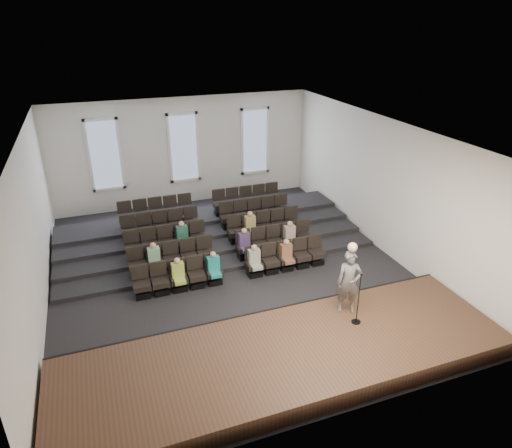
% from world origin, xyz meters
% --- Properties ---
extents(ground, '(14.00, 14.00, 0.00)m').
position_xyz_m(ground, '(0.00, 0.00, 0.00)').
color(ground, black).
rests_on(ground, ground).
extents(ceiling, '(12.00, 14.00, 0.02)m').
position_xyz_m(ceiling, '(0.00, 0.00, 5.01)').
color(ceiling, white).
rests_on(ceiling, ground).
extents(wall_back, '(12.00, 0.04, 5.00)m').
position_xyz_m(wall_back, '(0.00, 7.02, 2.50)').
color(wall_back, silver).
rests_on(wall_back, ground).
extents(wall_front, '(12.00, 0.04, 5.00)m').
position_xyz_m(wall_front, '(0.00, -7.02, 2.50)').
color(wall_front, silver).
rests_on(wall_front, ground).
extents(wall_left, '(0.04, 14.00, 5.00)m').
position_xyz_m(wall_left, '(-6.02, 0.00, 2.50)').
color(wall_left, silver).
rests_on(wall_left, ground).
extents(wall_right, '(0.04, 14.00, 5.00)m').
position_xyz_m(wall_right, '(6.02, 0.00, 2.50)').
color(wall_right, silver).
rests_on(wall_right, ground).
extents(stage, '(11.80, 3.60, 0.50)m').
position_xyz_m(stage, '(0.00, -5.10, 0.25)').
color(stage, '#452C1D').
rests_on(stage, ground).
extents(stage_lip, '(11.80, 0.06, 0.52)m').
position_xyz_m(stage_lip, '(0.00, -3.33, 0.25)').
color(stage_lip, black).
rests_on(stage_lip, ground).
extents(risers, '(11.80, 4.80, 0.60)m').
position_xyz_m(risers, '(0.00, 3.17, 0.20)').
color(risers, black).
rests_on(risers, ground).
extents(seating_rows, '(6.80, 4.70, 1.67)m').
position_xyz_m(seating_rows, '(-0.00, 1.54, 0.68)').
color(seating_rows, black).
rests_on(seating_rows, ground).
extents(windows, '(8.44, 0.10, 3.24)m').
position_xyz_m(windows, '(0.00, 6.95, 2.70)').
color(windows, white).
rests_on(windows, wall_back).
extents(audience, '(5.45, 2.64, 1.10)m').
position_xyz_m(audience, '(0.08, 0.22, 0.80)').
color(audience, '#A3B247').
rests_on(audience, seating_rows).
extents(speaker, '(0.81, 0.69, 1.90)m').
position_xyz_m(speaker, '(2.29, -4.11, 1.45)').
color(speaker, '#53504E').
rests_on(speaker, stage).
extents(mic_stand, '(0.26, 0.26, 1.57)m').
position_xyz_m(mic_stand, '(2.25, -4.70, 0.97)').
color(mic_stand, black).
rests_on(mic_stand, stage).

